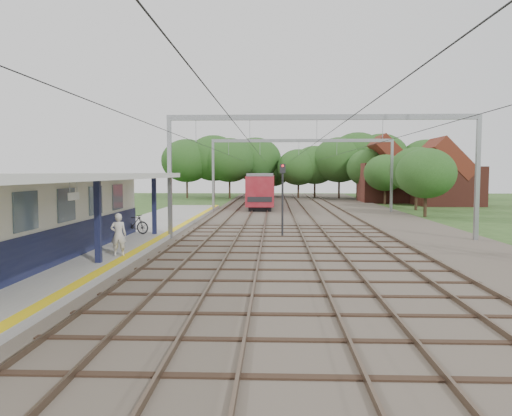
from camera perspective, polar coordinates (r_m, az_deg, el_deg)
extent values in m
plane|color=#2D4C1E|center=(13.36, -1.71, -12.50)|extent=(160.00, 160.00, 0.00)
cube|color=#473D33|center=(43.06, 6.26, -0.97)|extent=(18.00, 90.00, 0.10)
cube|color=gray|center=(28.29, -15.14, -3.46)|extent=(5.00, 52.00, 0.35)
cube|color=yellow|center=(27.68, -10.69, -3.17)|extent=(0.45, 52.00, 0.01)
cube|color=beige|center=(22.12, -24.09, -0.85)|extent=(3.20, 18.00, 3.40)
cube|color=#121639|center=(21.56, -20.14, -3.53)|extent=(0.06, 18.00, 1.40)
cube|color=slate|center=(21.42, -20.21, 0.45)|extent=(0.05, 16.00, 1.30)
cube|color=#121639|center=(20.04, -17.63, -1.45)|extent=(0.22, 0.22, 3.20)
cube|color=#121639|center=(28.65, -11.56, 0.26)|extent=(0.22, 0.22, 3.20)
cube|color=silver|center=(20.68, -22.70, 3.37)|extent=(6.40, 20.00, 0.24)
cube|color=white|center=(18.14, -20.12, 1.26)|extent=(0.06, 0.85, 0.26)
cube|color=brown|center=(43.23, -4.66, -0.77)|extent=(0.07, 88.00, 0.15)
cube|color=brown|center=(43.09, -2.77, -0.78)|extent=(0.07, 88.00, 0.15)
cube|color=brown|center=(42.98, -0.69, -0.79)|extent=(0.07, 88.00, 0.15)
cube|color=brown|center=(42.94, 1.22, -0.79)|extent=(0.07, 88.00, 0.15)
cube|color=brown|center=(42.96, 4.25, -0.80)|extent=(0.07, 88.00, 0.15)
cube|color=brown|center=(43.04, 6.16, -0.80)|extent=(0.07, 88.00, 0.15)
cube|color=brown|center=(43.25, 9.02, -0.81)|extent=(0.07, 88.00, 0.15)
cube|color=brown|center=(43.45, 10.90, -0.81)|extent=(0.07, 88.00, 0.15)
cube|color=gray|center=(28.39, -9.84, 3.38)|extent=(0.22, 0.22, 7.00)
cube|color=gray|center=(29.93, 23.98, 3.12)|extent=(0.22, 0.22, 7.00)
cube|color=gray|center=(28.07, 7.60, 10.25)|extent=(17.00, 0.20, 0.30)
cube|color=gray|center=(48.14, -4.91, 3.68)|extent=(0.22, 0.22, 7.00)
cube|color=gray|center=(49.06, 15.24, 3.56)|extent=(0.22, 0.22, 7.00)
cube|color=gray|center=(47.95, 5.29, 7.68)|extent=(17.00, 0.20, 0.30)
cylinder|color=black|center=(43.03, -3.75, 6.31)|extent=(0.02, 88.00, 0.02)
cylinder|color=black|center=(42.83, 0.27, 6.33)|extent=(0.02, 88.00, 0.02)
cylinder|color=black|center=(42.88, 5.25, 6.31)|extent=(0.02, 88.00, 0.02)
cylinder|color=black|center=(43.22, 10.05, 6.24)|extent=(0.02, 88.00, 0.02)
cylinder|color=#382619|center=(74.61, -6.29, 2.22)|extent=(0.28, 0.28, 2.88)
ellipsoid|color=#1E4117|center=(74.58, -6.31, 4.92)|extent=(6.72, 6.72, 5.76)
cylinder|color=#382619|center=(75.98, -1.59, 2.14)|extent=(0.28, 0.28, 2.52)
ellipsoid|color=#1E4117|center=(75.94, -1.59, 4.46)|extent=(5.88, 5.88, 5.04)
cylinder|color=#382619|center=(72.82, 2.98, 2.34)|extent=(0.28, 0.28, 3.24)
ellipsoid|color=#1E4117|center=(72.81, 2.99, 5.45)|extent=(7.56, 7.56, 6.48)
cylinder|color=#382619|center=(75.16, 7.54, 2.15)|extent=(0.28, 0.28, 2.70)
ellipsoid|color=#1E4117|center=(75.12, 7.56, 4.67)|extent=(6.30, 6.30, 5.40)
cylinder|color=#382619|center=(52.64, 17.11, 1.11)|extent=(0.28, 0.28, 2.52)
ellipsoid|color=#1E4117|center=(52.58, 17.18, 4.46)|extent=(5.88, 5.88, 5.04)
cylinder|color=#382619|center=(68.30, 14.04, 1.95)|extent=(0.28, 0.28, 2.88)
ellipsoid|color=#1E4117|center=(68.27, 14.09, 4.91)|extent=(6.72, 6.72, 5.76)
cube|color=brown|center=(62.15, 21.01, 2.36)|extent=(7.00, 6.00, 4.50)
cube|color=maroon|center=(62.16, 21.08, 5.26)|extent=(4.99, 6.12, 4.99)
cube|color=brown|center=(66.54, 15.26, 2.79)|extent=(8.00, 6.00, 5.00)
cube|color=maroon|center=(66.56, 15.31, 5.72)|extent=(5.52, 6.12, 5.52)
imported|color=silver|center=(21.47, -15.45, -2.95)|extent=(0.72, 0.54, 1.78)
imported|color=black|center=(29.04, -13.84, -1.77)|extent=(1.96, 1.01, 1.14)
cube|color=black|center=(55.17, 0.67, 0.44)|extent=(2.17, 15.50, 0.44)
cube|color=maroon|center=(55.09, 0.67, 2.19)|extent=(2.71, 16.85, 2.92)
cube|color=black|center=(55.08, 0.67, 2.49)|extent=(2.75, 15.50, 0.84)
cube|color=slate|center=(55.06, 0.67, 3.84)|extent=(2.50, 16.85, 0.28)
cube|color=black|center=(72.59, 1.01, 1.31)|extent=(2.17, 15.50, 0.44)
cube|color=maroon|center=(72.53, 1.01, 2.64)|extent=(2.71, 16.85, 2.92)
cube|color=black|center=(72.52, 1.01, 2.87)|extent=(2.75, 15.50, 0.84)
cube|color=slate|center=(72.51, 1.01, 3.89)|extent=(2.50, 16.85, 0.28)
cylinder|color=black|center=(29.34, 3.05, 0.48)|extent=(0.15, 0.15, 3.95)
cube|color=black|center=(29.28, 3.06, 4.53)|extent=(0.34, 0.26, 0.54)
sphere|color=red|center=(29.18, 3.07, 4.83)|extent=(0.14, 0.14, 0.14)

